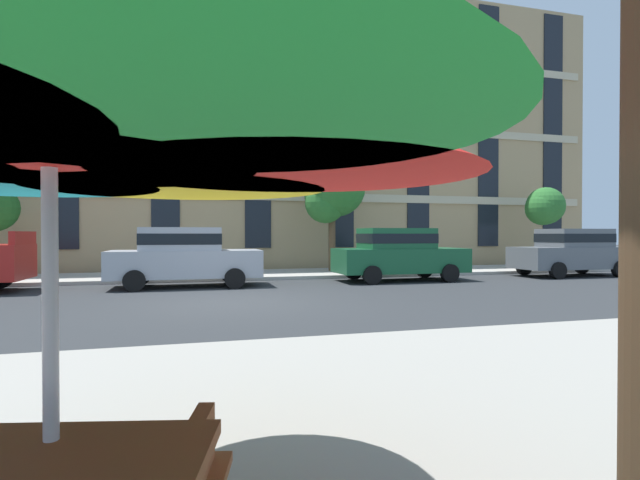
{
  "coord_description": "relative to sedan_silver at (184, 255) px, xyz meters",
  "views": [
    {
      "loc": [
        -0.9,
        -11.08,
        1.59
      ],
      "look_at": [
        3.0,
        3.2,
        1.4
      ],
      "focal_mm": 26.69,
      "sensor_mm": 36.0,
      "label": 1
    }
  ],
  "objects": [
    {
      "name": "street_tree_middle",
      "position": [
        5.58,
        3.2,
        2.29
      ],
      "size": [
        2.41,
        2.34,
        4.61
      ],
      "color": "brown",
      "rests_on": "ground"
    },
    {
      "name": "sedan_gray",
      "position": [
        14.08,
        0.0,
        0.0
      ],
      "size": [
        4.4,
        1.98,
        1.78
      ],
      "color": "slate",
      "rests_on": "ground"
    },
    {
      "name": "ground_plane",
      "position": [
        1.08,
        -3.7,
        -0.95
      ],
      "size": [
        120.0,
        120.0,
        0.0
      ],
      "primitive_type": "plane",
      "color": "#2D3033"
    },
    {
      "name": "sedan_silver",
      "position": [
        0.0,
        0.0,
        0.0
      ],
      "size": [
        4.4,
        1.98,
        1.78
      ],
      "color": "#A8AAB2",
      "rests_on": "ground"
    },
    {
      "name": "street_tree_right",
      "position": [
        15.54,
        3.16,
        1.83
      ],
      "size": [
        1.77,
        1.68,
        3.69
      ],
      "color": "#4C3823",
      "rests_on": "ground"
    },
    {
      "name": "sidewalk_far",
      "position": [
        1.08,
        3.1,
        -0.89
      ],
      "size": [
        56.0,
        3.6,
        0.12
      ],
      "primitive_type": "cube",
      "color": "#B2ADA3",
      "rests_on": "ground"
    },
    {
      "name": "sedan_green",
      "position": [
        6.98,
        0.0,
        0.0
      ],
      "size": [
        4.4,
        1.98,
        1.78
      ],
      "color": "#195933",
      "rests_on": "ground"
    },
    {
      "name": "apartment_building",
      "position": [
        1.08,
        11.29,
        5.45
      ],
      "size": [
        37.2,
        12.08,
        12.8
      ],
      "color": "tan",
      "rests_on": "ground"
    },
    {
      "name": "patio_umbrella",
      "position": [
        -0.35,
        -12.7,
        1.11
      ],
      "size": [
        3.64,
        3.38,
        2.34
      ],
      "color": "silver",
      "rests_on": "ground"
    }
  ]
}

